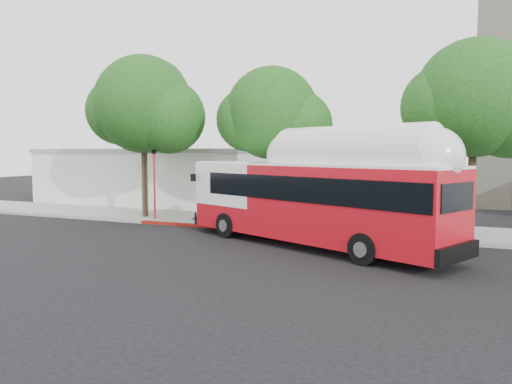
% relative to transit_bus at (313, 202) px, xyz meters
% --- Properties ---
extents(ground, '(120.00, 120.00, 0.00)m').
position_rel_transit_bus_xyz_m(ground, '(-2.86, -1.02, -1.90)').
color(ground, black).
rests_on(ground, ground).
extents(sidewalk, '(60.00, 5.00, 0.15)m').
position_rel_transit_bus_xyz_m(sidewalk, '(-2.86, 5.48, -1.83)').
color(sidewalk, gray).
rests_on(sidewalk, ground).
extents(curb_strip, '(60.00, 0.30, 0.15)m').
position_rel_transit_bus_xyz_m(curb_strip, '(-2.86, 2.88, -1.83)').
color(curb_strip, gray).
rests_on(curb_strip, ground).
extents(red_curb_segment, '(10.00, 0.32, 0.16)m').
position_rel_transit_bus_xyz_m(red_curb_segment, '(-5.86, 2.88, -1.82)').
color(red_curb_segment, maroon).
rests_on(red_curb_segment, ground).
extents(street_tree_left, '(6.67, 5.80, 9.74)m').
position_rel_transit_bus_xyz_m(street_tree_left, '(-11.38, 4.54, 4.70)').
color(street_tree_left, '#2D2116').
rests_on(street_tree_left, ground).
extents(street_tree_mid, '(5.75, 5.00, 8.62)m').
position_rel_transit_bus_xyz_m(street_tree_mid, '(-3.45, 5.04, 4.00)').
color(street_tree_mid, '#2D2116').
rests_on(street_tree_mid, ground).
extents(street_tree_right, '(6.21, 5.40, 9.18)m').
position_rel_transit_bus_xyz_m(street_tree_right, '(6.58, 4.84, 4.35)').
color(street_tree_right, '#2D2116').
rests_on(street_tree_right, ground).
extents(low_commercial_bldg, '(16.20, 10.20, 4.25)m').
position_rel_transit_bus_xyz_m(low_commercial_bldg, '(-16.86, 12.98, 0.25)').
color(low_commercial_bldg, silver).
rests_on(low_commercial_bldg, ground).
extents(transit_bus, '(13.53, 7.76, 4.07)m').
position_rel_transit_bus_xyz_m(transit_bus, '(0.00, 0.00, 0.00)').
color(transit_bus, '#B40C17').
rests_on(transit_bus, ground).
extents(signal_pole, '(0.12, 0.39, 4.16)m').
position_rel_transit_bus_xyz_m(signal_pole, '(-10.55, 3.61, 0.23)').
color(signal_pole, red).
rests_on(signal_pole, ground).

